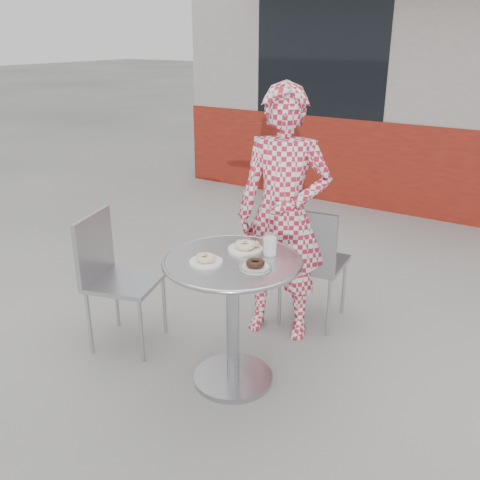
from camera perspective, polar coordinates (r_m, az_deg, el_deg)
The scene contains 10 objects.
ground at distance 3.29m, azimuth -1.29°, elevation -14.28°, with size 60.00×60.00×0.00m, color #A8A59F.
storefront at distance 7.92m, azimuth 23.07°, elevation 16.59°, with size 6.02×4.55×3.00m.
bistro_table at distance 2.95m, azimuth -0.79°, elevation -5.44°, with size 0.76×0.76×0.77m.
chair_far at distance 3.77m, azimuth 7.69°, elevation -4.83°, with size 0.45×0.46×0.86m.
chair_left at distance 3.54m, azimuth -12.11°, elevation -6.88°, with size 0.52×0.52×0.87m.
seated_person at distance 3.41m, azimuth 4.60°, elevation 2.61°, with size 0.60×0.39×1.65m, color #A61932.
plate_far at distance 2.99m, azimuth 0.63°, elevation -0.73°, with size 0.20×0.20×0.05m.
plate_near at distance 2.83m, azimuth -3.65°, elevation -2.11°, with size 0.18×0.18×0.05m.
plate_checker at distance 2.77m, azimuth 1.64°, elevation -2.74°, with size 0.17×0.17×0.04m.
milk_cup at distance 2.91m, azimuth 3.21°, elevation -0.56°, with size 0.08×0.08×0.12m.
Camera 1 is at (1.52, -2.20, 1.91)m, focal length 40.00 mm.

